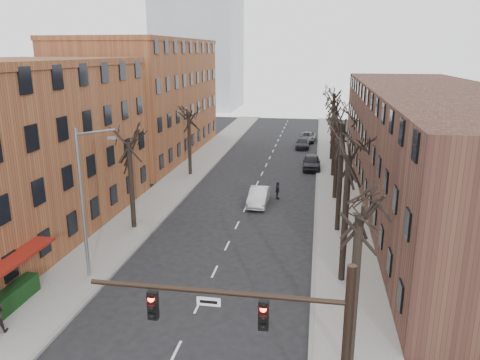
% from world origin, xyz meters
% --- Properties ---
extents(sidewalk_left, '(4.00, 90.00, 0.15)m').
position_xyz_m(sidewalk_left, '(-8.00, 35.00, 0.07)').
color(sidewalk_left, gray).
rests_on(sidewalk_left, ground).
extents(sidewalk_right, '(4.00, 90.00, 0.15)m').
position_xyz_m(sidewalk_right, '(8.00, 35.00, 0.07)').
color(sidewalk_right, gray).
rests_on(sidewalk_right, ground).
extents(building_left_far, '(12.00, 28.00, 14.00)m').
position_xyz_m(building_left_far, '(-16.00, 44.00, 7.00)').
color(building_left_far, brown).
rests_on(building_left_far, ground).
extents(building_right, '(12.00, 50.00, 10.00)m').
position_xyz_m(building_right, '(16.00, 30.00, 5.00)').
color(building_right, '#523226').
rests_on(building_right, ground).
extents(awning_left, '(1.20, 7.00, 0.15)m').
position_xyz_m(awning_left, '(-9.40, 6.00, 0.00)').
color(awning_left, maroon).
rests_on(awning_left, ground).
extents(tree_right_b, '(5.20, 5.20, 10.80)m').
position_xyz_m(tree_right_b, '(7.60, 12.00, 0.00)').
color(tree_right_b, black).
rests_on(tree_right_b, ground).
extents(tree_right_c, '(5.20, 5.20, 11.60)m').
position_xyz_m(tree_right_c, '(7.60, 20.00, 0.00)').
color(tree_right_c, black).
rests_on(tree_right_c, ground).
extents(tree_right_d, '(5.20, 5.20, 10.00)m').
position_xyz_m(tree_right_d, '(7.60, 28.00, 0.00)').
color(tree_right_d, black).
rests_on(tree_right_d, ground).
extents(tree_right_e, '(5.20, 5.20, 10.80)m').
position_xyz_m(tree_right_e, '(7.60, 36.00, 0.00)').
color(tree_right_e, black).
rests_on(tree_right_e, ground).
extents(tree_right_f, '(5.20, 5.20, 11.60)m').
position_xyz_m(tree_right_f, '(7.60, 44.00, 0.00)').
color(tree_right_f, black).
rests_on(tree_right_f, ground).
extents(tree_left_a, '(5.20, 5.20, 9.50)m').
position_xyz_m(tree_left_a, '(-7.60, 18.00, 0.00)').
color(tree_left_a, black).
rests_on(tree_left_a, ground).
extents(tree_left_b, '(5.20, 5.20, 9.50)m').
position_xyz_m(tree_left_b, '(-7.60, 34.00, 0.00)').
color(tree_left_b, black).
rests_on(tree_left_b, ground).
extents(signal_mast_arm, '(8.14, 0.30, 7.20)m').
position_xyz_m(signal_mast_arm, '(5.45, -1.00, 4.40)').
color(signal_mast_arm, black).
rests_on(signal_mast_arm, ground).
extents(streetlight, '(2.45, 0.22, 9.03)m').
position_xyz_m(streetlight, '(-7.03, 10.00, 5.01)').
color(streetlight, slate).
rests_on(streetlight, ground).
extents(silver_sedan, '(1.58, 4.52, 1.49)m').
position_xyz_m(silver_sedan, '(1.00, 25.24, 0.74)').
color(silver_sedan, '#B9BCC1').
rests_on(silver_sedan, ground).
extents(parked_car_near, '(2.10, 4.93, 1.66)m').
position_xyz_m(parked_car_near, '(5.30, 38.92, 0.83)').
color(parked_car_near, black).
rests_on(parked_car_near, ground).
extents(parked_car_mid, '(1.87, 4.53, 1.31)m').
position_xyz_m(parked_car_mid, '(3.84, 50.72, 0.66)').
color(parked_car_mid, black).
rests_on(parked_car_mid, ground).
extents(parked_car_far, '(2.57, 5.03, 1.36)m').
position_xyz_m(parked_car_far, '(4.39, 55.77, 0.68)').
color(parked_car_far, slate).
rests_on(parked_car_far, ground).
extents(pedestrian_crossing, '(0.56, 0.99, 1.60)m').
position_xyz_m(pedestrian_crossing, '(2.48, 27.16, 0.80)').
color(pedestrian_crossing, black).
rests_on(pedestrian_crossing, ground).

